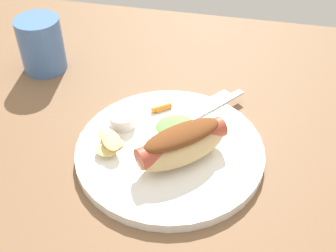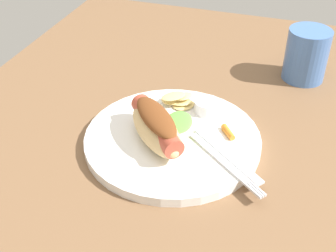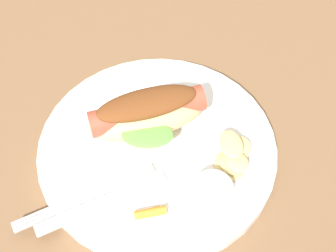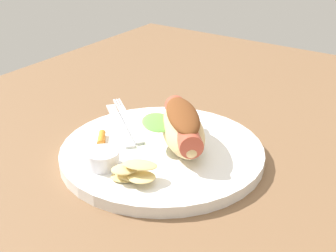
# 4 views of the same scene
# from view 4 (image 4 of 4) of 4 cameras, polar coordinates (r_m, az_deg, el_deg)

# --- Properties ---
(ground_plane) EXTENTS (1.20, 0.90, 0.02)m
(ground_plane) POSITION_cam_4_polar(r_m,az_deg,el_deg) (0.73, -1.17, -3.15)
(ground_plane) COLOR brown
(plate) EXTENTS (0.29, 0.29, 0.02)m
(plate) POSITION_cam_4_polar(r_m,az_deg,el_deg) (0.69, -0.70, -3.17)
(plate) COLOR white
(plate) RESTS_ON ground_plane
(hot_dog) EXTENTS (0.15, 0.14, 0.06)m
(hot_dog) POSITION_cam_4_polar(r_m,az_deg,el_deg) (0.68, 1.49, -0.16)
(hot_dog) COLOR #DBB77A
(hot_dog) RESTS_ON plate
(sauce_ramekin) EXTENTS (0.04, 0.04, 0.02)m
(sauce_ramekin) POSITION_cam_4_polar(r_m,az_deg,el_deg) (0.65, -7.69, -3.85)
(sauce_ramekin) COLOR white
(sauce_ramekin) RESTS_ON plate
(fork) EXTENTS (0.11, 0.14, 0.00)m
(fork) POSITION_cam_4_polar(r_m,az_deg,el_deg) (0.77, -4.77, 0.64)
(fork) COLOR silver
(fork) RESTS_ON plate
(knife) EXTENTS (0.11, 0.13, 0.00)m
(knife) POSITION_cam_4_polar(r_m,az_deg,el_deg) (0.75, -5.90, 0.06)
(knife) COLOR silver
(knife) RESTS_ON plate
(chips_pile) EXTENTS (0.06, 0.07, 0.03)m
(chips_pile) POSITION_cam_4_polar(r_m,az_deg,el_deg) (0.61, -4.16, -5.47)
(chips_pile) COLOR #E0C57A
(chips_pile) RESTS_ON plate
(carrot_garnish) EXTENTS (0.03, 0.03, 0.01)m
(carrot_garnish) POSITION_cam_4_polar(r_m,az_deg,el_deg) (0.71, -7.79, -1.40)
(carrot_garnish) COLOR orange
(carrot_garnish) RESTS_ON plate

